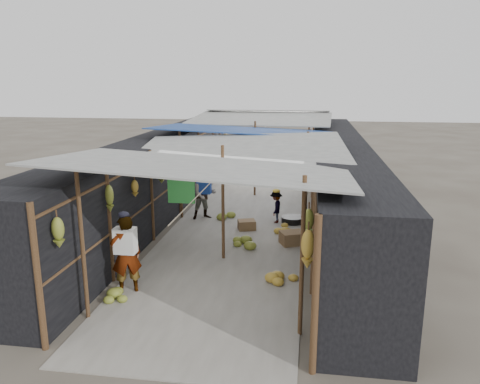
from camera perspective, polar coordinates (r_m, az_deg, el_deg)
The scene contains 14 objects.
ground at distance 8.11m, azimuth -6.06°, elevation -15.88°, with size 80.00×80.00×0.00m, color #6B6356.
aisle_slab at distance 14.02m, azimuth 0.58°, elevation -2.85°, with size 3.60×16.00×0.02m, color #9E998E.
stall_left at distance 14.36m, azimuth -10.15°, elevation 2.02°, with size 1.40×15.00×2.30m, color black.
stall_right at distance 13.64m, azimuth 11.90°, elevation 1.33°, with size 1.40×15.00×2.30m, color black.
crate_near at distance 12.67m, azimuth 0.82°, elevation -4.06°, with size 0.46×0.36×0.27m, color olive.
crate_mid at distance 11.63m, azimuth 6.37°, elevation -5.63°, with size 0.55×0.44×0.33m, color olive.
crate_back at distance 19.78m, azimuth -0.47°, elevation 2.37°, with size 0.40×0.33×0.26m, color olive.
black_basin at distance 13.35m, azimuth 6.44°, elevation -3.41°, with size 0.64×0.64×0.19m, color black.
vendor_elderly at distance 9.12m, azimuth -13.72°, elevation -7.41°, with size 0.56×0.37×1.54m, color silver.
shopper_blue at distance 13.56m, azimuth -4.39°, elevation -0.29°, with size 0.71×0.56×1.47m, color #204DA3.
vendor_seated at distance 13.21m, azimuth 4.41°, elevation -1.87°, with size 0.60×0.35×0.93m, color #4F4B45.
market_canopy at distance 13.85m, azimuth 0.92°, elevation 7.08°, with size 5.62×15.20×2.77m.
hanging_bananas at distance 13.23m, azimuth 0.89°, elevation 3.54°, with size 3.96×14.39×0.79m.
floor_bananas at distance 11.36m, azimuth -0.55°, elevation -6.08°, with size 3.97×10.56×0.36m.
Camera 1 is at (1.86, -6.82, 3.98)m, focal length 35.00 mm.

